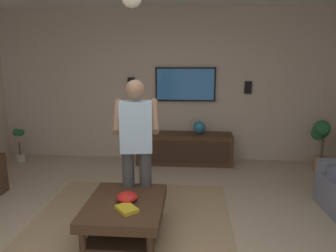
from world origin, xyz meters
name	(u,v)px	position (x,y,z in m)	size (l,w,h in m)	color
ground_plane	(143,252)	(0.00, 0.00, 0.00)	(7.48, 7.48, 0.00)	tan
wall_back_tv	(167,86)	(3.06, 0.00, 1.37)	(0.10, 6.43, 2.74)	#BCA893
area_rug	(130,226)	(0.46, 0.22, 0.01)	(2.45, 2.31, 0.01)	#9E8460
coffee_table	(125,211)	(0.26, 0.22, 0.30)	(1.00, 0.80, 0.40)	#422B1C
media_console	(184,149)	(2.73, -0.34, 0.28)	(0.45, 1.70, 0.55)	#422B1C
tv	(185,84)	(2.97, -0.34, 1.41)	(0.05, 1.08, 0.61)	black
person_standing	(136,141)	(0.72, 0.17, 0.93)	(0.59, 0.59, 1.64)	#3F3F3F
potted_plant_tall	(320,138)	(2.54, -2.61, 0.57)	(0.46, 0.34, 0.88)	#9E6B4C
potted_plant_short	(19,142)	(2.57, 2.67, 0.37)	(0.21, 0.19, 0.63)	#B7B2A8
bowl	(127,197)	(0.27, 0.20, 0.45)	(0.22, 0.22, 0.10)	red
remote_white	(127,205)	(0.16, 0.19, 0.41)	(0.15, 0.04, 0.02)	white
book	(127,209)	(0.07, 0.16, 0.42)	(0.22, 0.16, 0.04)	gold
vase_round	(199,127)	(2.78, -0.60, 0.66)	(0.22, 0.22, 0.22)	teal
wall_speaker_left	(248,87)	(2.98, -1.45, 1.36)	(0.06, 0.12, 0.22)	black
wall_speaker_right	(131,83)	(2.98, 0.66, 1.42)	(0.06, 0.12, 0.22)	black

